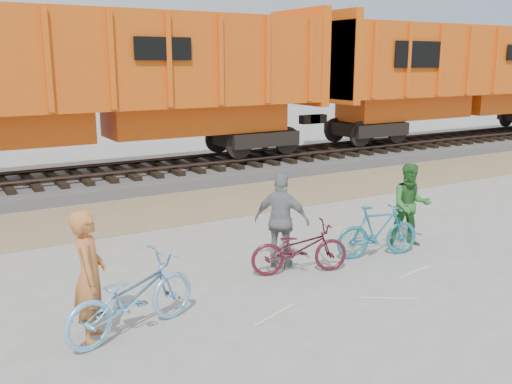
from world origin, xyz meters
TOP-DOWN VIEW (x-y plane):
  - ground at (0.00, 0.00)m, footprint 120.00×120.00m
  - gravel_strip at (0.00, 5.50)m, footprint 120.00×3.00m
  - ballast_bed at (0.00, 9.00)m, footprint 120.00×4.00m
  - track at (0.00, 9.00)m, footprint 120.00×2.60m
  - hopper_car_center at (-0.66, 9.00)m, footprint 14.00×3.13m
  - hopper_car_right at (14.34, 9.00)m, footprint 14.00×3.13m
  - bicycle_blue at (-2.90, -0.29)m, footprint 2.09×1.21m
  - bicycle_teal at (1.96, 0.33)m, footprint 1.69×0.82m
  - bicycle_maroon at (0.25, 0.38)m, footprint 1.78×1.07m
  - person_solo at (-3.40, -0.19)m, footprint 0.59×0.73m
  - person_man at (2.96, 0.53)m, footprint 0.99×0.93m
  - person_woman at (0.15, 0.78)m, footprint 0.94×1.01m

SIDE VIEW (x-z plane):
  - ground at x=0.00m, z-range 0.00..0.00m
  - gravel_strip at x=0.00m, z-range 0.00..0.02m
  - ballast_bed at x=0.00m, z-range 0.00..0.30m
  - bicycle_maroon at x=0.25m, z-range 0.00..0.88m
  - track at x=0.00m, z-range 0.35..0.59m
  - bicycle_teal at x=1.96m, z-range 0.00..0.98m
  - bicycle_blue at x=-2.90m, z-range 0.00..1.04m
  - person_man at x=2.96m, z-range 0.00..1.62m
  - person_woman at x=0.15m, z-range 0.00..1.67m
  - person_solo at x=-3.40m, z-range 0.00..1.73m
  - hopper_car_center at x=-0.66m, z-range 0.68..5.33m
  - hopper_car_right at x=14.34m, z-range 0.68..5.33m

